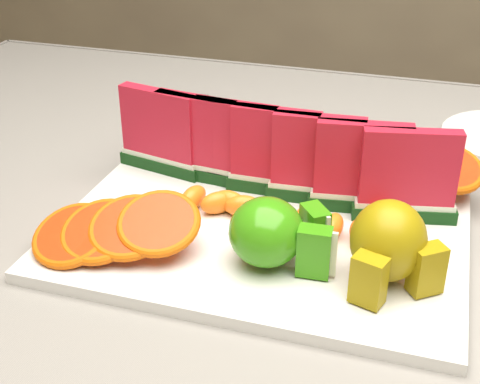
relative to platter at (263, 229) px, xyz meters
name	(u,v)px	position (x,y,z in m)	size (l,w,h in m)	color
table	(355,321)	(0.10, 0.02, -0.11)	(1.40, 0.90, 0.75)	#493216
tablecloth	(360,274)	(0.10, 0.02, -0.05)	(1.53, 1.03, 0.20)	slate
platter	(263,229)	(0.00, 0.00, 0.00)	(0.40, 0.30, 0.01)	silver
apple_cluster	(275,233)	(0.03, -0.06, 0.04)	(0.11, 0.09, 0.06)	#1C870E
pear_cluster	(389,245)	(0.13, -0.06, 0.04)	(0.09, 0.09, 0.07)	#A26B13
fork	(186,119)	(-0.18, 0.26, 0.00)	(0.08, 0.19, 0.00)	silver
watermelon_row	(275,154)	(-0.01, 0.07, 0.05)	(0.39, 0.07, 0.10)	#0E3513
orange_fan_front	(115,229)	(-0.12, -0.09, 0.03)	(0.17, 0.11, 0.05)	orange
orange_fan_back	(314,158)	(0.03, 0.12, 0.03)	(0.39, 0.11, 0.05)	orange
tangerine_segments	(281,214)	(0.02, 0.00, 0.02)	(0.23, 0.08, 0.02)	orange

